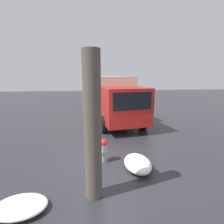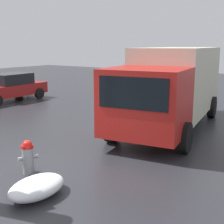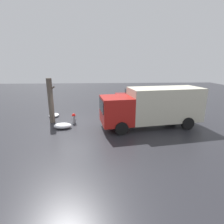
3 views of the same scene
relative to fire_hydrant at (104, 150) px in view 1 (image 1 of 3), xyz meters
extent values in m
plane|color=#28282D|center=(0.00, 0.00, -0.43)|extent=(60.00, 60.00, 0.00)
cylinder|color=gray|center=(0.00, 0.00, -0.10)|extent=(0.27, 0.27, 0.65)
cylinder|color=red|center=(0.00, 0.00, 0.25)|extent=(0.29, 0.29, 0.07)
sphere|color=red|center=(0.00, 0.00, 0.29)|extent=(0.23, 0.23, 0.23)
cylinder|color=gray|center=(0.08, 0.16, -0.03)|extent=(0.15, 0.14, 0.11)
cylinder|color=gray|center=(-0.17, 0.08, -0.03)|extent=(0.13, 0.13, 0.09)
cylinder|color=gray|center=(0.16, -0.09, -0.03)|extent=(0.13, 0.13, 0.09)
cylinder|color=brown|center=(-1.80, 0.40, 1.36)|extent=(0.42, 0.42, 3.57)
cylinder|color=brown|center=(-1.61, 0.40, 2.36)|extent=(0.47, 0.12, 0.38)
cube|color=red|center=(3.28, -1.41, 0.99)|extent=(2.44, 2.59, 1.94)
cube|color=black|center=(2.22, -1.57, 1.38)|extent=(0.31, 1.92, 0.85)
cube|color=beige|center=(6.98, -0.87, 1.27)|extent=(5.63, 3.06, 2.49)
cylinder|color=black|center=(3.55, -2.54, 0.02)|extent=(0.93, 0.41, 0.90)
cylinder|color=black|center=(3.22, -0.25, 0.02)|extent=(0.93, 0.41, 0.90)
cylinder|color=black|center=(8.47, -1.83, 0.02)|extent=(0.93, 0.41, 0.90)
cylinder|color=black|center=(8.14, 0.46, 0.02)|extent=(0.93, 0.41, 0.90)
ellipsoid|color=white|center=(-2.11, 2.06, -0.31)|extent=(0.87, 1.19, 0.24)
ellipsoid|color=white|center=(-0.68, -1.05, -0.23)|extent=(1.30, 0.86, 0.39)
camera|label=1|loc=(-5.75, 0.46, 2.57)|focal=28.00mm
camera|label=2|loc=(-4.70, -5.64, 2.61)|focal=50.00mm
camera|label=3|loc=(2.24, -13.47, 4.23)|focal=28.00mm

